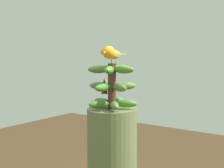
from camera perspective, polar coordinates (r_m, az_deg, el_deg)
banana_bunch at (r=1.87m, az=-0.05°, el=-0.37°), size 0.27×0.27×0.25m
perched_bird at (r=1.82m, az=-0.14°, el=5.06°), size 0.07×0.22×0.09m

